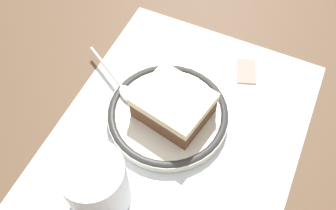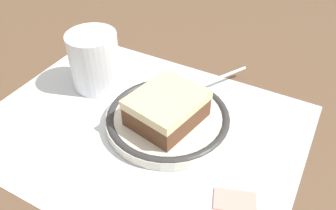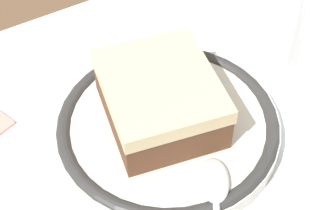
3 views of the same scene
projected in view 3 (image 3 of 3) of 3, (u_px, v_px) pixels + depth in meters
name	position (u px, v px, depth m)	size (l,w,h in m)	color
ground_plane	(184.00, 99.00, 0.44)	(2.40, 2.40, 0.00)	brown
placemat	(184.00, 99.00, 0.44)	(0.45, 0.35, 0.00)	silver
plate	(168.00, 125.00, 0.40)	(0.18, 0.18, 0.02)	silver
cake_slice	(160.00, 98.00, 0.39)	(0.10, 0.11, 0.04)	brown
spoon	(216.00, 203.00, 0.35)	(0.08, 0.12, 0.01)	silver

